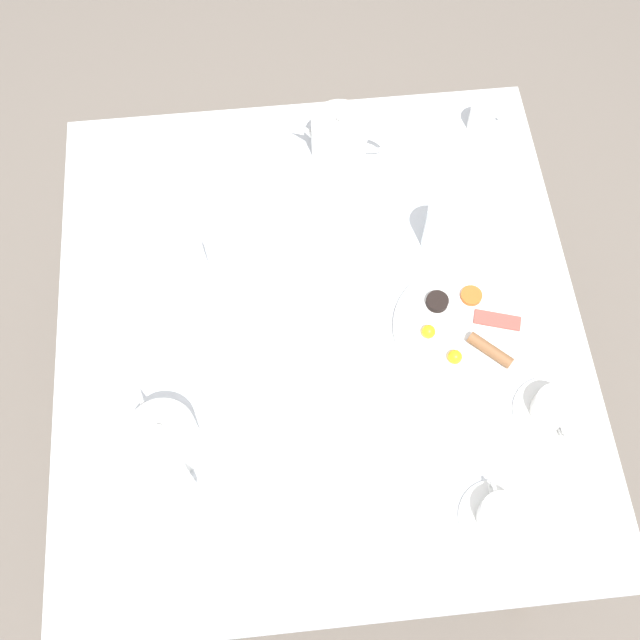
{
  "coord_description": "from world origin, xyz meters",
  "views": [
    {
      "loc": [
        -0.07,
        -0.65,
        2.18
      ],
      "look_at": [
        0.0,
        0.0,
        0.77
      ],
      "focal_mm": 42.0,
      "sensor_mm": 36.0,
      "label": 1
    }
  ],
  "objects_px": {
    "napkin_folded": "(288,420)",
    "water_glass_tall": "(226,253)",
    "teapot_near": "(340,136)",
    "knife_by_plate": "(127,221)",
    "teapot_far": "(166,440)",
    "teacup_with_saucer_left": "(499,516)",
    "creamer_jug": "(482,118)",
    "breakfast_plate": "(462,329)",
    "water_glass_short": "(443,229)",
    "fork_by_plate": "(315,268)",
    "teacup_with_saucer_right": "(552,409)"
  },
  "relations": [
    {
      "from": "teapot_far",
      "to": "teacup_with_saucer_right",
      "type": "bearing_deg",
      "value": -119.66
    },
    {
      "from": "teapot_far",
      "to": "knife_by_plate",
      "type": "height_order",
      "value": "teapot_far"
    },
    {
      "from": "teacup_with_saucer_right",
      "to": "creamer_jug",
      "type": "distance_m",
      "value": 0.72
    },
    {
      "from": "water_glass_tall",
      "to": "water_glass_short",
      "type": "xyz_separation_m",
      "value": [
        0.46,
        0.02,
        -0.01
      ]
    },
    {
      "from": "teacup_with_saucer_left",
      "to": "water_glass_short",
      "type": "xyz_separation_m",
      "value": [
        -0.01,
        0.6,
        0.04
      ]
    },
    {
      "from": "breakfast_plate",
      "to": "water_glass_tall",
      "type": "bearing_deg",
      "value": 157.46
    },
    {
      "from": "creamer_jug",
      "to": "fork_by_plate",
      "type": "height_order",
      "value": "creamer_jug"
    },
    {
      "from": "breakfast_plate",
      "to": "water_glass_short",
      "type": "bearing_deg",
      "value": 92.95
    },
    {
      "from": "teacup_with_saucer_right",
      "to": "water_glass_short",
      "type": "height_order",
      "value": "water_glass_short"
    },
    {
      "from": "napkin_folded",
      "to": "fork_by_plate",
      "type": "relative_size",
      "value": 0.93
    },
    {
      "from": "teapot_far",
      "to": "creamer_jug",
      "type": "bearing_deg",
      "value": -75.76
    },
    {
      "from": "water_glass_tall",
      "to": "napkin_folded",
      "type": "distance_m",
      "value": 0.37
    },
    {
      "from": "breakfast_plate",
      "to": "teacup_with_saucer_left",
      "type": "relative_size",
      "value": 2.0
    },
    {
      "from": "teacup_with_saucer_left",
      "to": "fork_by_plate",
      "type": "height_order",
      "value": "teacup_with_saucer_left"
    },
    {
      "from": "teacup_with_saucer_right",
      "to": "water_glass_short",
      "type": "distance_m",
      "value": 0.44
    },
    {
      "from": "teapot_far",
      "to": "water_glass_short",
      "type": "xyz_separation_m",
      "value": [
        0.6,
        0.4,
        0.01
      ]
    },
    {
      "from": "teapot_far",
      "to": "creamer_jug",
      "type": "height_order",
      "value": "teapot_far"
    },
    {
      "from": "breakfast_plate",
      "to": "water_glass_tall",
      "type": "height_order",
      "value": "water_glass_tall"
    },
    {
      "from": "napkin_folded",
      "to": "knife_by_plate",
      "type": "distance_m",
      "value": 0.59
    },
    {
      "from": "water_glass_short",
      "to": "fork_by_plate",
      "type": "bearing_deg",
      "value": -172.94
    },
    {
      "from": "teacup_with_saucer_right",
      "to": "fork_by_plate",
      "type": "xyz_separation_m",
      "value": [
        -0.43,
        0.37,
        -0.02
      ]
    },
    {
      "from": "napkin_folded",
      "to": "fork_by_plate",
      "type": "xyz_separation_m",
      "value": [
        0.09,
        0.34,
        -0.0
      ]
    },
    {
      "from": "teacup_with_saucer_right",
      "to": "knife_by_plate",
      "type": "bearing_deg",
      "value": 147.51
    },
    {
      "from": "breakfast_plate",
      "to": "creamer_jug",
      "type": "height_order",
      "value": "creamer_jug"
    },
    {
      "from": "teacup_with_saucer_left",
      "to": "teacup_with_saucer_right",
      "type": "xyz_separation_m",
      "value": [
        0.14,
        0.19,
        -0.0
      ]
    },
    {
      "from": "teapot_near",
      "to": "water_glass_tall",
      "type": "bearing_deg",
      "value": 61.41
    },
    {
      "from": "teacup_with_saucer_left",
      "to": "creamer_jug",
      "type": "relative_size",
      "value": 1.69
    },
    {
      "from": "teapot_near",
      "to": "teacup_with_saucer_left",
      "type": "xyz_separation_m",
      "value": [
        0.2,
        -0.87,
        -0.03
      ]
    },
    {
      "from": "teacup_with_saucer_left",
      "to": "creamer_jug",
      "type": "xyz_separation_m",
      "value": [
        0.14,
        0.91,
        0.01
      ]
    },
    {
      "from": "teapot_near",
      "to": "water_glass_tall",
      "type": "distance_m",
      "value": 0.4
    },
    {
      "from": "teapot_near",
      "to": "knife_by_plate",
      "type": "distance_m",
      "value": 0.52
    },
    {
      "from": "teapot_far",
      "to": "knife_by_plate",
      "type": "relative_size",
      "value": 0.92
    },
    {
      "from": "teapot_near",
      "to": "creamer_jug",
      "type": "height_order",
      "value": "teapot_near"
    },
    {
      "from": "breakfast_plate",
      "to": "water_glass_short",
      "type": "relative_size",
      "value": 2.35
    },
    {
      "from": "knife_by_plate",
      "to": "teapot_near",
      "type": "bearing_deg",
      "value": 16.22
    },
    {
      "from": "teacup_with_saucer_right",
      "to": "fork_by_plate",
      "type": "relative_size",
      "value": 0.98
    },
    {
      "from": "napkin_folded",
      "to": "knife_by_plate",
      "type": "height_order",
      "value": "napkin_folded"
    },
    {
      "from": "teacup_with_saucer_right",
      "to": "napkin_folded",
      "type": "xyz_separation_m",
      "value": [
        -0.52,
        0.04,
        -0.02
      ]
    },
    {
      "from": "water_glass_short",
      "to": "teacup_with_saucer_left",
      "type": "bearing_deg",
      "value": -89.22
    },
    {
      "from": "teacup_with_saucer_right",
      "to": "water_glass_short",
      "type": "bearing_deg",
      "value": 110.6
    },
    {
      "from": "water_glass_short",
      "to": "knife_by_plate",
      "type": "distance_m",
      "value": 0.7
    },
    {
      "from": "water_glass_tall",
      "to": "water_glass_short",
      "type": "bearing_deg",
      "value": 2.17
    },
    {
      "from": "napkin_folded",
      "to": "water_glass_tall",
      "type": "bearing_deg",
      "value": 105.46
    },
    {
      "from": "water_glass_tall",
      "to": "napkin_folded",
      "type": "relative_size",
      "value": 0.98
    },
    {
      "from": "breakfast_plate",
      "to": "knife_by_plate",
      "type": "height_order",
      "value": "breakfast_plate"
    },
    {
      "from": "teacup_with_saucer_left",
      "to": "creamer_jug",
      "type": "distance_m",
      "value": 0.92
    },
    {
      "from": "napkin_folded",
      "to": "fork_by_plate",
      "type": "height_order",
      "value": "napkin_folded"
    },
    {
      "from": "breakfast_plate",
      "to": "teacup_with_saucer_right",
      "type": "relative_size",
      "value": 2.0
    },
    {
      "from": "breakfast_plate",
      "to": "teacup_with_saucer_right",
      "type": "xyz_separation_m",
      "value": [
        0.14,
        -0.19,
        0.02
      ]
    },
    {
      "from": "napkin_folded",
      "to": "knife_by_plate",
      "type": "relative_size",
      "value": 0.63
    }
  ]
}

